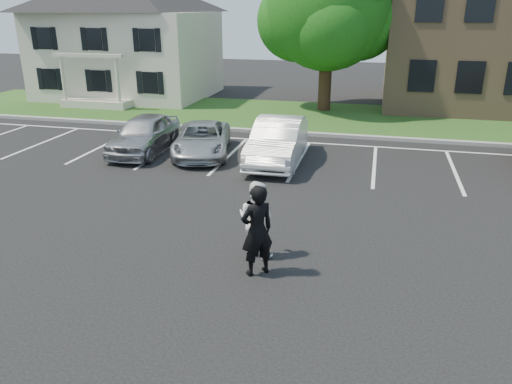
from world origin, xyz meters
TOP-DOWN VIEW (x-y plane):
  - ground_plane at (0.00, 0.00)m, footprint 90.00×90.00m
  - curb at (0.00, 12.00)m, footprint 40.00×0.30m
  - grass_strip at (0.00, 16.00)m, footprint 44.00×8.00m
  - stall_lines at (1.40, 8.95)m, footprint 34.00×5.36m
  - house at (-13.00, 19.97)m, footprint 10.30×9.22m
  - tree at (-0.12, 17.97)m, footprint 7.80×7.20m
  - man_black_suit at (0.44, -0.73)m, footprint 0.89×0.86m
  - man_white_shirt at (0.20, 0.14)m, footprint 1.06×0.93m
  - car_silver_west at (-6.23, 7.68)m, footprint 1.92×4.48m
  - car_silver_minivan at (-3.87, 7.90)m, footprint 3.07×4.82m
  - car_white_sedan at (-0.79, 7.64)m, footprint 1.85×4.97m

SIDE VIEW (x-z plane):
  - ground_plane at x=0.00m, z-range 0.00..0.00m
  - stall_lines at x=1.40m, z-range 0.00..0.01m
  - grass_strip at x=0.00m, z-range 0.00..0.08m
  - curb at x=0.00m, z-range 0.00..0.15m
  - car_silver_minivan at x=-3.87m, z-range 0.00..1.24m
  - car_silver_west at x=-6.23m, z-range 0.00..1.51m
  - car_white_sedan at x=-0.79m, z-range 0.00..1.62m
  - man_white_shirt at x=0.20m, z-range 0.00..1.84m
  - man_black_suit at x=0.44m, z-range 0.00..2.06m
  - house at x=-13.00m, z-range 0.03..7.63m
  - tree at x=-0.12m, z-range 0.95..9.75m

